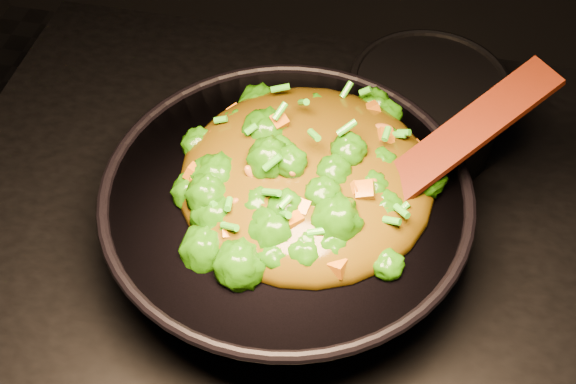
# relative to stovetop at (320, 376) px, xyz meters

# --- Properties ---
(stovetop) EXTENTS (1.20, 0.90, 0.90)m
(stovetop) POSITION_rel_stovetop_xyz_m (0.00, 0.00, 0.00)
(stovetop) COLOR black
(stovetop) RESTS_ON ground
(wok) EXTENTS (0.58, 0.58, 0.13)m
(wok) POSITION_rel_stovetop_xyz_m (-0.06, -0.03, 0.52)
(wok) COLOR black
(wok) RESTS_ON stovetop
(stir_fry) EXTENTS (0.41, 0.41, 0.11)m
(stir_fry) POSITION_rel_stovetop_xyz_m (-0.04, -0.01, 0.64)
(stir_fry) COLOR #206006
(stir_fry) RESTS_ON wok
(spatula) EXTENTS (0.28, 0.26, 0.14)m
(spatula) POSITION_rel_stovetop_xyz_m (0.12, 0.02, 0.64)
(spatula) COLOR #351407
(spatula) RESTS_ON wok
(back_pot) EXTENTS (0.24, 0.24, 0.13)m
(back_pot) POSITION_rel_stovetop_xyz_m (0.11, 0.22, 0.51)
(back_pot) COLOR black
(back_pot) RESTS_ON stovetop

